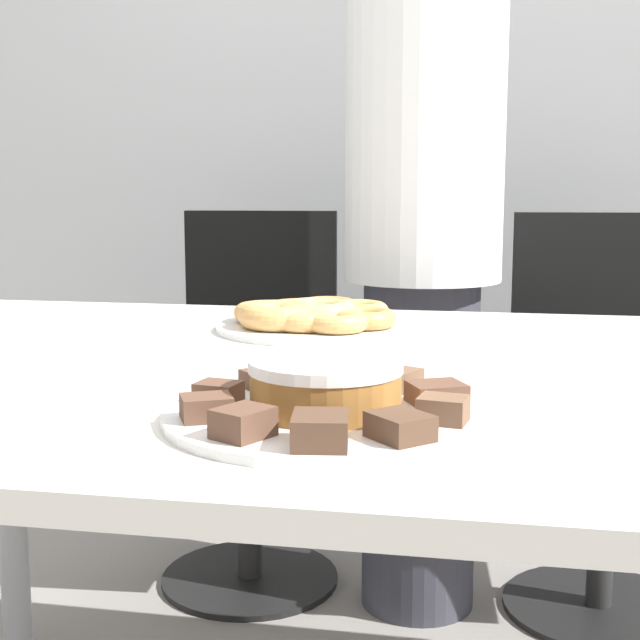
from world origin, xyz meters
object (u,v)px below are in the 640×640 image
at_px(person_standing, 423,253).
at_px(office_chair_right, 602,419).
at_px(frosted_cake, 326,385).
at_px(plate_cake, 326,416).
at_px(office_chair_left, 252,403).
at_px(plate_donuts, 317,327).

bearing_deg(person_standing, office_chair_right, 13.07).
relative_size(person_standing, frosted_cake, 10.15).
distance_m(plate_cake, frosted_cake, 0.03).
height_order(office_chair_left, office_chair_right, same).
height_order(person_standing, frosted_cake, person_standing).
bearing_deg(frosted_cake, plate_cake, -79.38).
distance_m(office_chair_left, plate_cake, 1.34).
height_order(plate_cake, plate_donuts, same).
distance_m(office_chair_right, frosted_cake, 1.35).
xyz_separation_m(office_chair_left, frosted_cake, (0.41, -1.24, 0.34)).
height_order(office_chair_right, plate_cake, office_chair_right).
height_order(office_chair_left, plate_donuts, office_chair_left).
bearing_deg(frosted_cake, office_chair_right, 70.89).
relative_size(office_chair_right, plate_cake, 2.78).
bearing_deg(plate_donuts, plate_cake, -78.23).
xyz_separation_m(person_standing, office_chair_left, (-0.42, 0.10, -0.39)).
xyz_separation_m(office_chair_left, plate_donuts, (0.29, -0.68, 0.31)).
bearing_deg(frosted_cake, person_standing, 89.30).
bearing_deg(plate_donuts, office_chair_left, 113.42).
height_order(person_standing, office_chair_right, person_standing).
height_order(office_chair_right, frosted_cake, office_chair_right).
relative_size(plate_cake, plate_donuts, 1.00).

